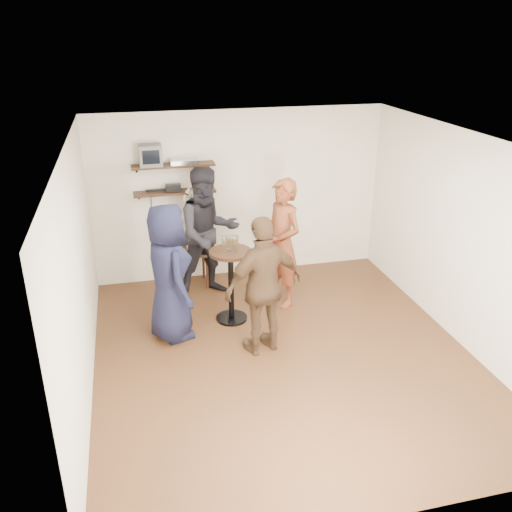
{
  "coord_description": "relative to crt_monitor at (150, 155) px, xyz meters",
  "views": [
    {
      "loc": [
        -1.65,
        -5.39,
        3.73
      ],
      "look_at": [
        -0.25,
        0.4,
        1.17
      ],
      "focal_mm": 38.0,
      "sensor_mm": 36.0,
      "label": 1
    }
  ],
  "objects": [
    {
      "name": "side_table",
      "position": [
        0.5,
        -0.18,
        -1.52
      ],
      "size": [
        0.58,
        0.58,
        0.59
      ],
      "rotation": [
        0.0,
        0.0,
        -0.19
      ],
      "color": "black",
      "rests_on": "room"
    },
    {
      "name": "drinks_table",
      "position": [
        0.87,
        -1.37,
        -1.37
      ],
      "size": [
        0.56,
        0.56,
        1.01
      ],
      "color": "black",
      "rests_on": "room"
    },
    {
      "name": "person_brown",
      "position": [
        1.11,
        -2.2,
        -1.15
      ],
      "size": [
        1.1,
        0.69,
        1.74
      ],
      "primitive_type": "imported",
      "rotation": [
        0.0,
        0.0,
        3.43
      ],
      "color": "#48311F",
      "rests_on": "room"
    },
    {
      "name": "radio",
      "position": [
        0.29,
        0.0,
        -0.5
      ],
      "size": [
        0.22,
        0.1,
        0.1
      ],
      "primitive_type": "cube",
      "color": "black",
      "rests_on": "shelf_lower"
    },
    {
      "name": "wine_glass_br",
      "position": [
        0.89,
        -1.35,
        -0.86
      ],
      "size": [
        0.07,
        0.07,
        0.21
      ],
      "color": "silver",
      "rests_on": "drinks_table"
    },
    {
      "name": "wine_glass_fr",
      "position": [
        0.93,
        -1.41,
        -0.85
      ],
      "size": [
        0.07,
        0.07,
        0.22
      ],
      "color": "silver",
      "rests_on": "drinks_table"
    },
    {
      "name": "room",
      "position": [
        1.31,
        -2.38,
        -0.72
      ],
      "size": [
        4.58,
        5.08,
        2.68
      ],
      "color": "#3F2814",
      "rests_on": "ground"
    },
    {
      "name": "shelf_upper",
      "position": [
        0.31,
        0.0,
        -0.17
      ],
      "size": [
        1.2,
        0.25,
        0.04
      ],
      "primitive_type": "cube",
      "color": "black",
      "rests_on": "room"
    },
    {
      "name": "person_plaid",
      "position": [
        1.66,
        -1.06,
        -1.1
      ],
      "size": [
        0.66,
        0.79,
        1.84
      ],
      "primitive_type": "imported",
      "rotation": [
        0.0,
        0.0,
        -1.19
      ],
      "color": "red",
      "rests_on": "room"
    },
    {
      "name": "power_strip",
      "position": [
        0.04,
        0.05,
        -0.54
      ],
      "size": [
        0.3,
        0.05,
        0.03
      ],
      "primitive_type": "cube",
      "color": "black",
      "rests_on": "shelf_lower"
    },
    {
      "name": "vase_lilies",
      "position": [
        0.5,
        -0.18,
        -1.11
      ],
      "size": [
        0.2,
        0.2,
        1.02
      ],
      "rotation": [
        0.0,
        0.0,
        -0.19
      ],
      "color": "white",
      "rests_on": "side_table"
    },
    {
      "name": "shelf_lower",
      "position": [
        0.31,
        0.0,
        -0.57
      ],
      "size": [
        1.2,
        0.25,
        0.04
      ],
      "primitive_type": "cube",
      "color": "black",
      "rests_on": "room"
    },
    {
      "name": "wine_glass_fl",
      "position": [
        0.79,
        -1.39,
        -0.86
      ],
      "size": [
        0.07,
        0.07,
        0.21
      ],
      "color": "silver",
      "rests_on": "drinks_table"
    },
    {
      "name": "person_dark",
      "position": [
        0.71,
        -0.53,
        -1.05
      ],
      "size": [
        1.06,
        0.89,
        1.93
      ],
      "primitive_type": "imported",
      "rotation": [
        0.0,
        0.0,
        0.19
      ],
      "color": "black",
      "rests_on": "room"
    },
    {
      "name": "person_navy",
      "position": [
        0.04,
        -1.6,
        -1.13
      ],
      "size": [
        0.78,
        0.99,
        1.78
      ],
      "primitive_type": "imported",
      "rotation": [
        0.0,
        0.0,
        1.84
      ],
      "color": "black",
      "rests_on": "room"
    },
    {
      "name": "wine_glass_bl",
      "position": [
        0.85,
        -1.31,
        -0.87
      ],
      "size": [
        0.06,
        0.06,
        0.19
      ],
      "color": "silver",
      "rests_on": "drinks_table"
    },
    {
      "name": "crt_monitor",
      "position": [
        0.0,
        0.0,
        0.0
      ],
      "size": [
        0.32,
        0.3,
        0.3
      ],
      "primitive_type": "cube",
      "color": "#59595B",
      "rests_on": "shelf_upper"
    },
    {
      "name": "dvd_deck",
      "position": [
        0.47,
        0.0,
        -0.12
      ],
      "size": [
        0.4,
        0.24,
        0.06
      ],
      "primitive_type": "cube",
      "color": "silver",
      "rests_on": "shelf_upper"
    }
  ]
}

